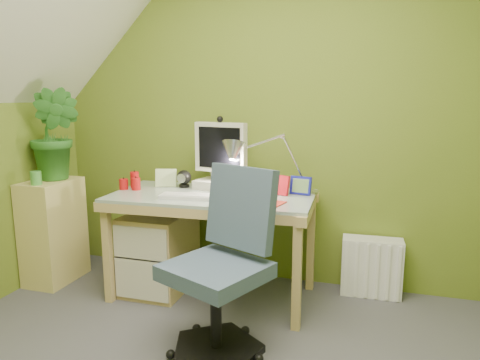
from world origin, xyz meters
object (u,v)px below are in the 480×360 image
(desk, at_px, (213,245))
(radiator, at_px, (372,267))
(potted_plant, at_px, (55,134))
(monitor, at_px, (221,152))
(desk_lamp, at_px, (285,150))
(task_chair, at_px, (215,269))
(side_ledge, at_px, (54,231))

(desk, bearing_deg, radiator, 14.84)
(desk, height_order, potted_plant, potted_plant)
(monitor, relative_size, radiator, 1.30)
(monitor, bearing_deg, desk_lamp, 10.89)
(desk, xyz_separation_m, radiator, (1.03, 0.32, -0.16))
(desk_lamp, distance_m, radiator, 1.00)
(monitor, height_order, radiator, monitor)
(potted_plant, bearing_deg, task_chair, -23.22)
(desk_lamp, relative_size, side_ledge, 0.76)
(desk, relative_size, potted_plant, 2.02)
(monitor, height_order, side_ledge, monitor)
(side_ledge, bearing_deg, potted_plant, 51.46)
(task_chair, xyz_separation_m, radiator, (0.78, 0.97, -0.27))
(desk, distance_m, task_chair, 0.71)
(desk, distance_m, monitor, 0.64)
(desk_lamp, xyz_separation_m, side_ledge, (-1.65, -0.27, -0.62))
(side_ledge, relative_size, radiator, 1.89)
(desk, xyz_separation_m, potted_plant, (-1.16, -0.04, 0.72))
(potted_plant, xyz_separation_m, radiator, (2.20, 0.36, -0.88))
(desk_lamp, height_order, task_chair, desk_lamp)
(potted_plant, bearing_deg, side_ledge, -128.54)
(desk, height_order, task_chair, task_chair)
(monitor, distance_m, potted_plant, 1.19)
(desk_lamp, bearing_deg, radiator, 0.02)
(desk_lamp, bearing_deg, task_chair, -116.37)
(task_chair, bearing_deg, desk, 135.37)
(desk_lamp, bearing_deg, monitor, 166.55)
(side_ledge, xyz_separation_m, radiator, (2.24, 0.41, -0.18))
(side_ledge, distance_m, task_chair, 1.57)
(desk, bearing_deg, potted_plant, 179.83)
(radiator, bearing_deg, desk, -165.00)
(monitor, bearing_deg, radiator, 18.59)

